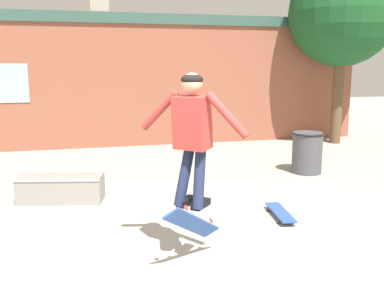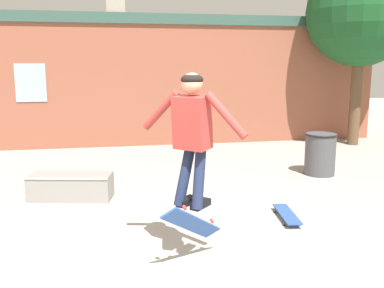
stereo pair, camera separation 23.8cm
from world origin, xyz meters
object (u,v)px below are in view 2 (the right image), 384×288
(trash_bin, at_px, (320,153))
(skateboard_resting, at_px, (287,214))
(skater, at_px, (192,129))
(skate_ledge, at_px, (71,186))
(skateboard_flipping, at_px, (192,223))
(tree_right, at_px, (362,12))

(trash_bin, bearing_deg, skateboard_resting, -126.27)
(skater, bearing_deg, skate_ledge, 73.76)
(trash_bin, xyz_separation_m, skateboard_flipping, (-3.05, -3.20, 0.05))
(tree_right, distance_m, skate_ledge, 8.15)
(skateboard_flipping, bearing_deg, trash_bin, 4.21)
(skater, relative_size, skateboard_resting, 1.69)
(skater, bearing_deg, skateboard_resting, -12.22)
(trash_bin, xyz_separation_m, skateboard_resting, (-1.55, -2.11, -0.34))
(skate_ledge, bearing_deg, trash_bin, 20.30)
(tree_right, distance_m, skateboard_flipping, 8.43)
(tree_right, distance_m, skateboard_resting, 6.92)
(skate_ledge, relative_size, skater, 0.96)
(trash_bin, xyz_separation_m, skater, (-3.04, -3.12, 1.01))
(trash_bin, bearing_deg, tree_right, 49.31)
(tree_right, height_order, skater, tree_right)
(skate_ledge, height_order, trash_bin, trash_bin)
(trash_bin, distance_m, skater, 4.47)
(skateboard_resting, bearing_deg, skater, 131.71)
(tree_right, distance_m, skater, 8.09)
(tree_right, height_order, skateboard_resting, tree_right)
(skateboard_flipping, xyz_separation_m, skateboard_resting, (1.51, 1.09, -0.39))
(skate_ledge, height_order, skateboard_resting, skate_ledge)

